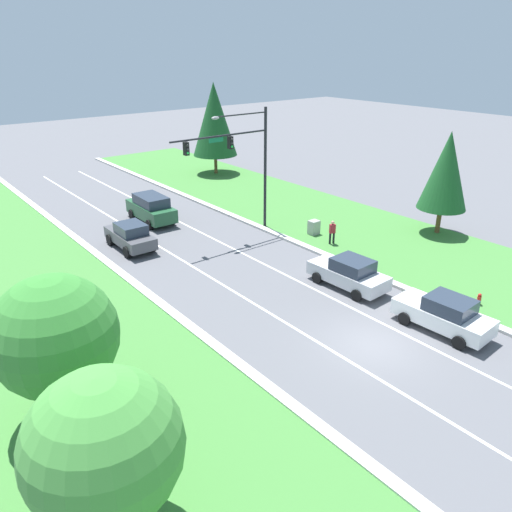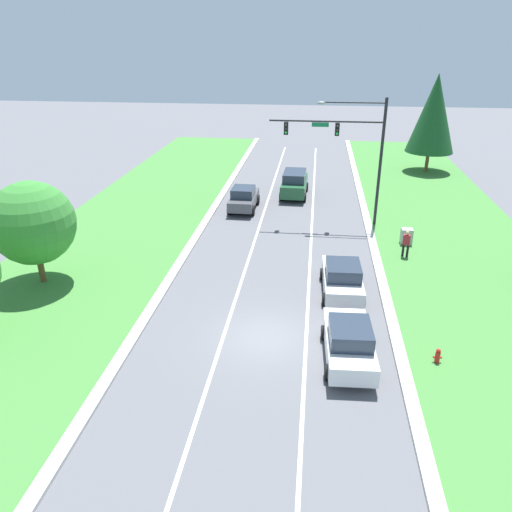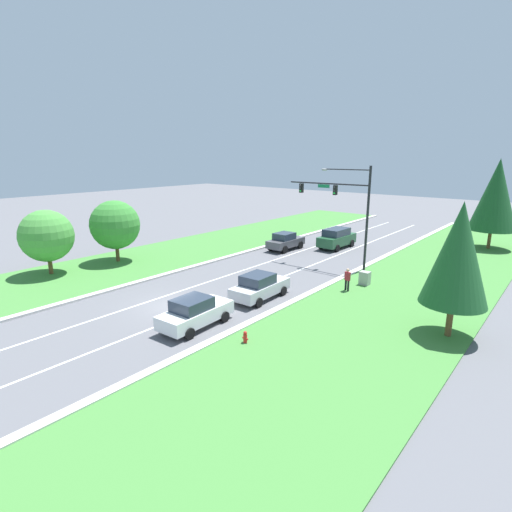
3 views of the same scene
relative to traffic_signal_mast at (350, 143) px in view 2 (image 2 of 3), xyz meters
name	(u,v)px [view 2 (image 2 of 3)]	position (x,y,z in m)	size (l,w,h in m)	color
ground_plane	(265,337)	(-4.05, -14.96, -5.62)	(160.00, 160.00, 0.00)	#5B5B60
curb_strip_right	(397,345)	(1.60, -14.96, -5.54)	(0.50, 90.00, 0.15)	beige
curb_strip_left	(139,328)	(-9.70, -14.96, -5.54)	(0.50, 90.00, 0.15)	beige
grass_verge_left	(29,321)	(-14.95, -14.96, -5.58)	(10.00, 90.00, 0.08)	#427F38
lane_stripe_inner_left	(224,335)	(-5.85, -14.96, -5.61)	(0.14, 81.00, 0.01)	white
lane_stripe_inner_right	(306,340)	(-2.25, -14.96, -5.61)	(0.14, 81.00, 0.01)	white
traffic_signal_mast	(350,143)	(0.00, 0.00, 0.00)	(7.49, 0.41, 8.50)	black
white_sedan	(349,342)	(-0.55, -16.17, -4.76)	(2.16, 4.54, 1.73)	white
graphite_sedan	(244,198)	(-7.43, 2.25, -4.72)	(2.04, 4.38, 1.76)	#4C4C51
forest_suv	(294,183)	(-3.83, 6.25, -4.56)	(2.21, 4.91, 2.05)	#235633
silver_sedan	(342,278)	(-0.59, -10.40, -4.77)	(2.18, 4.57, 1.72)	silver
utility_cabinet	(406,237)	(3.66, -3.42, -5.09)	(0.70, 0.60, 1.06)	#9E9E99
pedestrian	(406,243)	(3.29, -5.49, -4.68)	(0.44, 0.35, 1.69)	black
fire_hydrant	(438,356)	(2.99, -16.02, -5.27)	(0.34, 0.20, 0.70)	red
conifer_near_right_tree	(434,114)	(8.40, 15.57, -0.14)	(4.41, 4.41, 9.01)	brown
oak_far_left_tree	(33,223)	(-16.29, -11.09, -2.26)	(4.27, 4.27, 5.50)	brown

